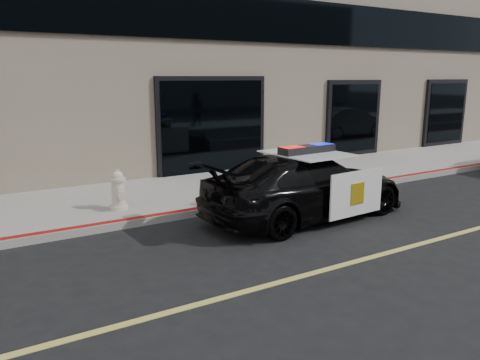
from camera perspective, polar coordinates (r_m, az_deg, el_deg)
ground at (r=9.27m, az=23.34°, el=-6.56°), size 120.00×120.00×0.00m
sidewalk_n at (r=12.87m, az=4.22°, el=-0.04°), size 60.00×3.50×0.15m
police_car at (r=9.69m, az=8.06°, el=-0.67°), size 2.47×4.85×1.51m
fire_hydrant at (r=10.03m, az=-14.61°, el=-1.29°), size 0.38×0.53×0.84m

